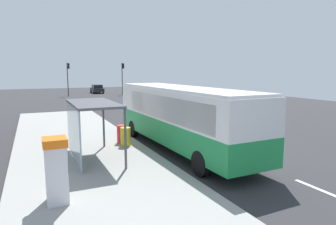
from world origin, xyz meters
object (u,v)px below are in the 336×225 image
white_van (139,95)px  traffic_light_far_side (68,74)px  sedan_near (97,89)px  ticket_machine (56,170)px  bus_shelter (86,116)px  bus (180,114)px  recycling_bin_yellow (126,137)px  recycling_bin_red (122,134)px  traffic_light_near_side (123,74)px

white_van → traffic_light_far_side: bearing=106.2°
sedan_near → ticket_machine: 46.00m
white_van → bus_shelter: bearing=-115.9°
bus → sedan_near: size_ratio=2.50×
sedan_near → bus_shelter: bearing=-102.0°
recycling_bin_yellow → recycling_bin_red: (0.00, 0.70, 0.00)m
white_van → recycling_bin_red: white_van is taller
traffic_light_near_side → sedan_near: bearing=119.6°
traffic_light_far_side → sedan_near: bearing=41.8°
ticket_machine → recycling_bin_yellow: bearing=56.0°
recycling_bin_yellow → traffic_light_far_side: traffic_light_far_side is taller
bus → recycling_bin_red: bus is taller
bus → traffic_light_far_side: 35.81m
sedan_near → recycling_bin_yellow: bearing=-99.4°
traffic_light_near_side → ticket_machine: bearing=-108.9°
sedan_near → recycling_bin_yellow: sedan_near is taller
traffic_light_near_side → bus_shelter: size_ratio=1.32×
traffic_light_near_side → recycling_bin_red: bearing=-106.4°
ticket_machine → traffic_light_far_side: traffic_light_far_side is taller
traffic_light_far_side → bus_shelter: bearing=-95.2°
bus_shelter → traffic_light_near_side: bearing=71.3°
recycling_bin_red → bus_shelter: bearing=-133.7°
recycling_bin_yellow → bus_shelter: (-2.21, -1.62, 1.44)m
bus → bus_shelter: bearing=-176.0°
sedan_near → recycling_bin_yellow: size_ratio=4.67×
bus → recycling_bin_red: (-2.49, 1.99, -1.19)m
traffic_light_near_side → bus_shelter: traffic_light_near_side is taller
sedan_near → ticket_machine: ticket_machine is taller
white_van → bus_shelter: size_ratio=1.32×
bus_shelter → recycling_bin_yellow: bearing=36.1°
traffic_light_near_side → traffic_light_far_side: size_ratio=1.01×
ticket_machine → white_van: bearing=65.0°
recycling_bin_yellow → traffic_light_near_side: size_ratio=0.18×
sedan_near → traffic_light_far_side: (-5.40, -4.83, 2.69)m
ticket_machine → traffic_light_far_side: bearing=83.1°
sedan_near → white_van: bearing=-90.2°
recycling_bin_red → recycling_bin_yellow: bearing=-90.0°
sedan_near → traffic_light_near_side: size_ratio=0.84×
traffic_light_far_side → recycling_bin_yellow: bearing=-91.8°
bus → bus_shelter: (-4.70, -0.33, 0.25)m
bus → recycling_bin_yellow: bus is taller
traffic_light_near_side → recycling_bin_yellow: bearing=-106.1°
recycling_bin_red → bus: bearing=-38.6°
ticket_machine → bus_shelter: (1.53, 3.94, 0.93)m
recycling_bin_red → ticket_machine: bearing=-120.9°
ticket_machine → traffic_light_far_side: 40.37m
recycling_bin_yellow → ticket_machine: bearing=-124.0°
recycling_bin_yellow → sedan_near: bearing=80.6°
recycling_bin_red → traffic_light_far_side: (1.10, 33.75, 2.82)m
sedan_near → recycling_bin_red: bearing=-99.6°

